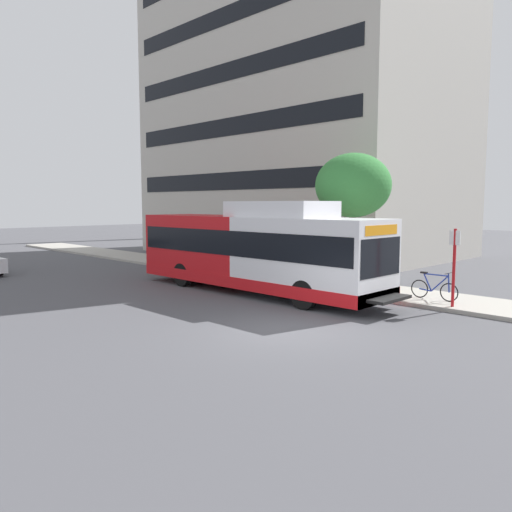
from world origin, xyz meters
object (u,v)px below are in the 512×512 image
object	(u,v)px
bus_stop_sign_pole	(454,262)
street_tree_near_stop	(353,186)
transit_bus	(255,250)
bicycle_parked	(434,288)

from	to	relation	value
bus_stop_sign_pole	street_tree_near_stop	distance (m)	6.14
transit_bus	street_tree_near_stop	world-z (taller)	street_tree_near_stop
transit_bus	bicycle_parked	size ratio (longest dim) A/B	6.96
bus_stop_sign_pole	street_tree_near_stop	xyz separation A→B (m)	(1.80, 5.23, 2.66)
bus_stop_sign_pole	bicycle_parked	size ratio (longest dim) A/B	1.48
transit_bus	street_tree_near_stop	bearing A→B (deg)	-25.66
transit_bus	bicycle_parked	xyz separation A→B (m)	(2.91, -6.16, -1.14)
bus_stop_sign_pole	bicycle_parked	world-z (taller)	bus_stop_sign_pole
transit_bus	street_tree_near_stop	size ratio (longest dim) A/B	2.21
bicycle_parked	street_tree_near_stop	xyz separation A→B (m)	(1.08, 4.25, 3.75)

